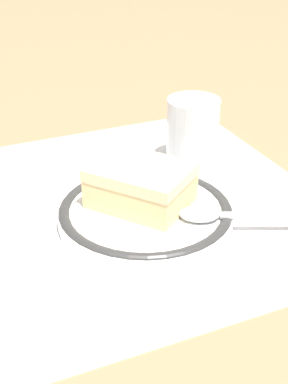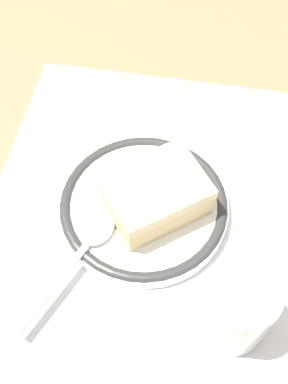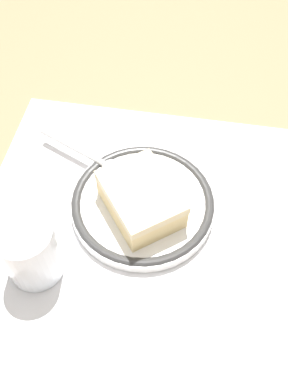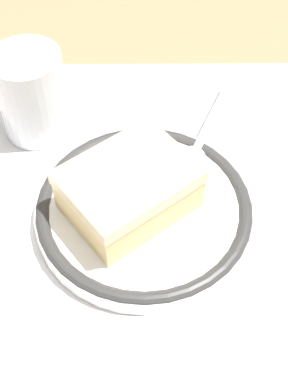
{
  "view_description": "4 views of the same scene",
  "coord_description": "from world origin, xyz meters",
  "px_view_note": "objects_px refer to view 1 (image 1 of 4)",
  "views": [
    {
      "loc": [
        0.49,
        -0.2,
        0.31
      ],
      "look_at": [
        0.04,
        -0.0,
        0.04
      ],
      "focal_mm": 53.33,
      "sensor_mm": 36.0,
      "label": 1
    },
    {
      "loc": [
        -0.01,
        0.25,
        0.44
      ],
      "look_at": [
        0.04,
        -0.0,
        0.04
      ],
      "focal_mm": 44.75,
      "sensor_mm": 36.0,
      "label": 2
    },
    {
      "loc": [
        -0.25,
        -0.05,
        0.46
      ],
      "look_at": [
        0.04,
        -0.0,
        0.04
      ],
      "focal_mm": 40.42,
      "sensor_mm": 36.0,
      "label": 3
    },
    {
      "loc": [
        0.04,
        -0.25,
        0.36
      ],
      "look_at": [
        0.04,
        -0.0,
        0.04
      ],
      "focal_mm": 48.89,
      "sensor_mm": 36.0,
      "label": 4
    }
  ],
  "objects_px": {
    "plate": "(144,214)",
    "cup": "(192,136)",
    "cake_slice": "(143,185)",
    "spoon": "(224,214)"
  },
  "relations": [
    {
      "from": "plate",
      "to": "cake_slice",
      "type": "height_order",
      "value": "cake_slice"
    },
    {
      "from": "plate",
      "to": "cup",
      "type": "xyz_separation_m",
      "value": [
        -0.1,
        0.11,
        0.03
      ]
    },
    {
      "from": "cup",
      "to": "cake_slice",
      "type": "bearing_deg",
      "value": -49.43
    },
    {
      "from": "cake_slice",
      "to": "spoon",
      "type": "height_order",
      "value": "cake_slice"
    },
    {
      "from": "spoon",
      "to": "cup",
      "type": "relative_size",
      "value": 1.7
    },
    {
      "from": "spoon",
      "to": "plate",
      "type": "bearing_deg",
      "value": -126.79
    },
    {
      "from": "cake_slice",
      "to": "cup",
      "type": "bearing_deg",
      "value": 130.57
    },
    {
      "from": "cake_slice",
      "to": "spoon",
      "type": "bearing_deg",
      "value": 45.16
    },
    {
      "from": "cake_slice",
      "to": "cup",
      "type": "xyz_separation_m",
      "value": [
        -0.09,
        0.1,
        -0.0
      ]
    },
    {
      "from": "plate",
      "to": "spoon",
      "type": "distance_m",
      "value": 0.08
    }
  ]
}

